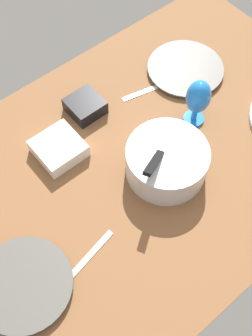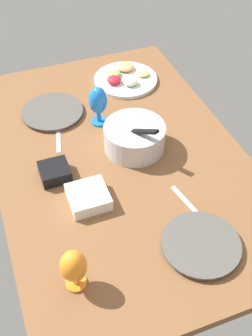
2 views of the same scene
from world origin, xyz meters
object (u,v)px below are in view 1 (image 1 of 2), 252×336
hurricane_glass_blue (198,98)px  square_bowl_white (59,148)px  dinner_plate_left (185,69)px  dinner_plate_right (24,285)px  square_bowl_black (85,105)px  mixing_bowl (167,161)px

hurricane_glass_blue → square_bowl_white: bearing=-22.8°
dinner_plate_left → dinner_plate_right: (92.14, 30.61, 0.21)cm
dinner_plate_right → hurricane_glass_blue: (-78.29, -11.84, 10.39)cm
dinner_plate_left → square_bowl_black: (41.01, -8.76, 2.01)cm
dinner_plate_left → square_bowl_white: bearing=0.0°
dinner_plate_left → dinner_plate_right: dinner_plate_right is taller
dinner_plate_right → mixing_bowl: (-56.50, -2.76, 4.88)cm
square_bowl_white → mixing_bowl: bearing=129.4°
dinner_plate_left → hurricane_glass_blue: 25.62cm
hurricane_glass_blue → square_bowl_black: hurricane_glass_blue is taller
dinner_plate_left → square_bowl_black: square_bowl_black is taller
square_bowl_black → square_bowl_white: size_ratio=0.79×
mixing_bowl → hurricane_glass_blue: 24.24cm
dinner_plate_left → square_bowl_white: size_ratio=1.95×
square_bowl_black → mixing_bowl: bearing=98.3°
mixing_bowl → hurricane_glass_blue: (-21.78, -9.09, 5.51)cm
dinner_plate_left → hurricane_glass_blue: size_ratio=1.52×
dinner_plate_left → square_bowl_black: size_ratio=2.48×
dinner_plate_left → square_bowl_black: 41.98cm
mixing_bowl → square_bowl_black: bearing=-81.7°
dinner_plate_left → square_bowl_white: 58.56cm
hurricane_glass_blue → square_bowl_black: (27.16, -27.52, -8.59)cm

